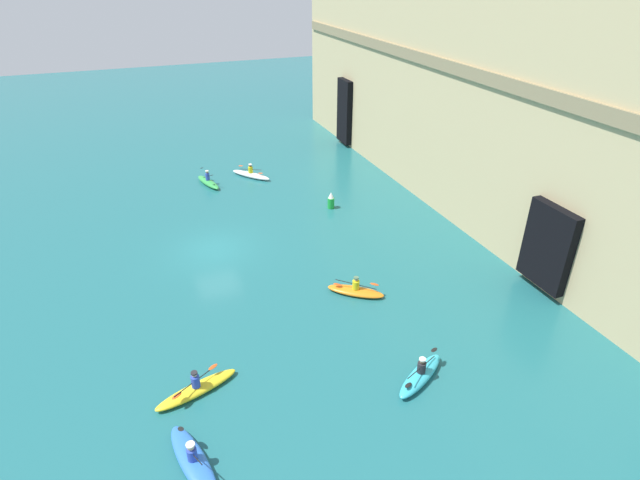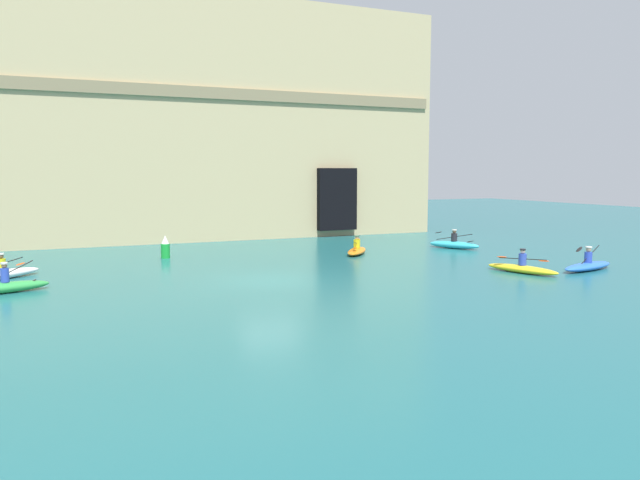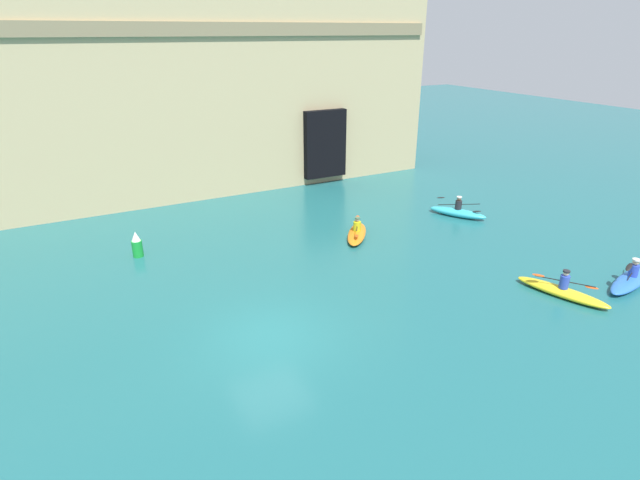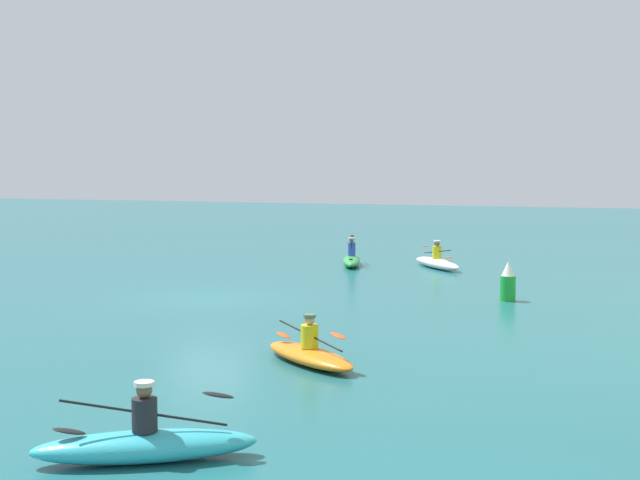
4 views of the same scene
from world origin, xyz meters
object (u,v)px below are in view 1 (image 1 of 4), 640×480
kayak_green (208,182)px  kayak_white (251,174)px  kayak_cyan (421,375)px  marker_buoy (331,201)px  kayak_orange (356,291)px  kayak_yellow (197,389)px  kayak_blue (193,462)px

kayak_green → kayak_white: (-0.29, 3.32, -0.01)m
kayak_cyan → marker_buoy: bearing=50.4°
kayak_orange → kayak_yellow: size_ratio=0.81×
kayak_white → kayak_orange: size_ratio=1.14×
kayak_white → kayak_orange: kayak_white is taller
kayak_green → kayak_orange: kayak_green is taller
kayak_white → marker_buoy: marker_buoy is taller
kayak_yellow → marker_buoy: bearing=-147.0°
kayak_orange → kayak_white: bearing=-48.6°
kayak_cyan → kayak_white: bearing=62.4°
kayak_green → kayak_orange: size_ratio=1.12×
kayak_green → kayak_cyan: kayak_green is taller
kayak_green → kayak_orange: (16.58, 4.37, -0.03)m
marker_buoy → kayak_green: bearing=-134.9°
kayak_green → kayak_cyan: (22.82, 4.32, 0.01)m
kayak_orange → kayak_yellow: (3.72, -8.45, 0.01)m
kayak_white → kayak_yellow: 21.88m
kayak_blue → kayak_yellow: (-3.20, 0.61, -0.00)m
kayak_blue → kayak_white: bearing=-32.2°
kayak_yellow → kayak_white: bearing=-127.1°
kayak_green → kayak_yellow: size_ratio=0.91×
kayak_white → kayak_yellow: kayak_white is taller
kayak_green → kayak_yellow: kayak_green is taller
kayak_white → kayak_blue: size_ratio=0.88×
kayak_orange → kayak_cyan: 6.24m
kayak_orange → kayak_blue: bearing=75.2°
kayak_white → kayak_blue: bearing=123.3°
kayak_cyan → kayak_green: bearing=70.6°
kayak_white → marker_buoy: bearing=168.7°
kayak_green → kayak_orange: bearing=178.2°
kayak_orange → marker_buoy: 9.97m
kayak_green → kayak_orange: 17.15m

